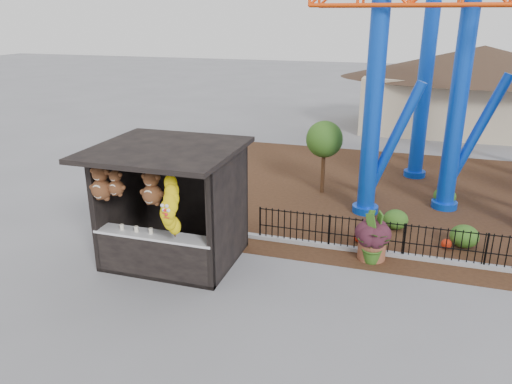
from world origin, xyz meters
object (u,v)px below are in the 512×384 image
(terracotta_planter, at_px, (372,248))
(potted_plant, at_px, (374,246))
(prize_booth, at_px, (168,208))
(roller_coaster, at_px, (508,4))

(terracotta_planter, bearing_deg, potted_plant, -72.41)
(prize_booth, relative_size, roller_coaster, 0.32)
(roller_coaster, relative_size, terracotta_planter, 15.05)
(potted_plant, bearing_deg, prize_booth, -162.63)
(prize_booth, height_order, potted_plant, prize_booth)
(roller_coaster, bearing_deg, prize_booth, -137.93)
(terracotta_planter, bearing_deg, roller_coaster, 60.51)
(prize_booth, distance_m, terracotta_planter, 5.45)
(potted_plant, bearing_deg, roller_coaster, 61.23)
(roller_coaster, bearing_deg, terracotta_planter, -119.49)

